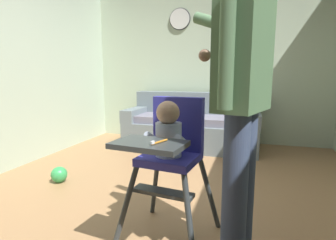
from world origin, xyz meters
TOP-DOWN VIEW (x-y plane):
  - ground at (0.00, 0.00)m, footprint 5.61×6.77m
  - wall_far at (0.00, 2.62)m, footprint 4.81×0.06m
  - couch at (-0.13, 2.10)m, footprint 2.07×0.86m
  - high_chair at (0.23, -0.39)m, footprint 0.67×0.78m
  - adult_standing at (0.68, -0.54)m, footprint 0.50×0.59m
  - toy_ball at (-1.18, 0.22)m, footprint 0.17×0.17m
  - wall_clock at (-0.48, 2.57)m, footprint 0.36×0.04m

SIDE VIEW (x-z plane):
  - ground at x=0.00m, z-range -0.10..0.00m
  - toy_ball at x=-1.18m, z-range 0.00..0.17m
  - couch at x=-0.13m, z-range -0.10..0.76m
  - high_chair at x=0.23m, z-range 0.19..1.17m
  - adult_standing at x=0.68m, z-range 0.12..1.86m
  - wall_far at x=0.00m, z-range 0.00..2.77m
  - wall_clock at x=-0.48m, z-range 1.90..2.27m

